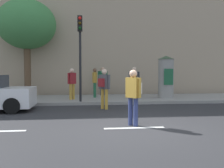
{
  "coord_description": "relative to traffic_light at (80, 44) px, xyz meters",
  "views": [
    {
      "loc": [
        -1.4,
        -6.97,
        1.67
      ],
      "look_at": [
        -0.45,
        2.0,
        1.2
      ],
      "focal_mm": 38.9,
      "sensor_mm": 36.0,
      "label": 1
    }
  ],
  "objects": [
    {
      "name": "pedestrian_in_dark_shirt",
      "position": [
        3.0,
        1.36,
        -1.8
      ],
      "size": [
        0.61,
        0.49,
        1.76
      ],
      "color": "black",
      "rests_on": "sidewalk_curb"
    },
    {
      "name": "sidewalk_curb",
      "position": [
        1.7,
        1.76,
        -2.94
      ],
      "size": [
        36.0,
        4.0,
        0.15
      ],
      "primitive_type": "cube",
      "color": "gray",
      "rests_on": "ground_plane"
    },
    {
      "name": "pedestrian_in_light_jacket",
      "position": [
        1.08,
        -1.54,
        -1.94
      ],
      "size": [
        0.54,
        0.54,
        1.78
      ],
      "color": "#B78C33",
      "rests_on": "ground_plane"
    },
    {
      "name": "lane_markings",
      "position": [
        1.7,
        -5.24,
        -3.01
      ],
      "size": [
        25.8,
        0.16,
        0.01
      ],
      "color": "silver",
      "rests_on": "ground_plane"
    },
    {
      "name": "street_tree",
      "position": [
        -3.31,
        3.22,
        1.5
      ],
      "size": [
        3.53,
        3.53,
        5.9
      ],
      "color": "brown",
      "rests_on": "sidewalk_curb"
    },
    {
      "name": "poster_column",
      "position": [
        4.85,
        1.31,
        -1.63
      ],
      "size": [
        0.97,
        0.97,
        2.42
      ],
      "color": "gray",
      "rests_on": "sidewalk_curb"
    },
    {
      "name": "pedestrian_tallest",
      "position": [
        -0.48,
        1.02,
        -1.88
      ],
      "size": [
        0.45,
        0.44,
        1.68
      ],
      "color": "#B78C33",
      "rests_on": "sidewalk_curb"
    },
    {
      "name": "ground_plane",
      "position": [
        1.7,
        -5.24,
        -3.01
      ],
      "size": [
        80.0,
        80.0,
        0.0
      ],
      "primitive_type": "plane",
      "color": "#2B2B2D"
    },
    {
      "name": "pedestrian_with_bag",
      "position": [
        1.35,
        3.35,
        -1.79
      ],
      "size": [
        0.64,
        0.34,
        1.8
      ],
      "color": "#4C4C51",
      "rests_on": "sidewalk_curb"
    },
    {
      "name": "pedestrian_with_backpack",
      "position": [
        1.74,
        -4.92,
        -1.99
      ],
      "size": [
        0.51,
        0.51,
        1.72
      ],
      "color": "navy",
      "rests_on": "ground_plane"
    },
    {
      "name": "traffic_light",
      "position": [
        0.0,
        0.0,
        0.0
      ],
      "size": [
        0.24,
        0.45,
        4.25
      ],
      "color": "black",
      "rests_on": "sidewalk_curb"
    },
    {
      "name": "building_backdrop",
      "position": [
        1.7,
        6.76,
        2.47
      ],
      "size": [
        36.0,
        5.0,
        10.95
      ],
      "primitive_type": "cube",
      "color": "tan",
      "rests_on": "ground_plane"
    },
    {
      "name": "pedestrian_near_pole",
      "position": [
        0.79,
        2.03,
        -1.86
      ],
      "size": [
        0.3,
        0.62,
        1.7
      ],
      "color": "#1E5938",
      "rests_on": "sidewalk_curb"
    }
  ]
}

